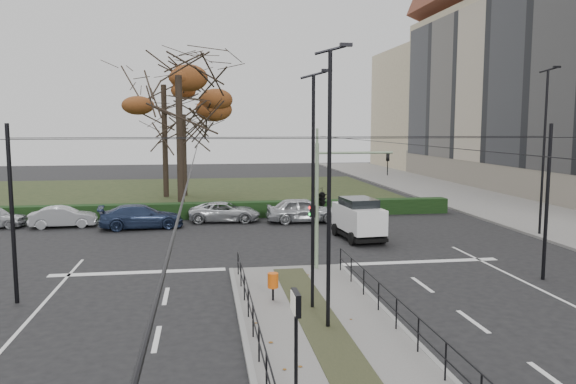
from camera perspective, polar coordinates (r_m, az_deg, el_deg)
name	(u,v)px	position (r m, az deg, el deg)	size (l,w,h in m)	color
ground	(309,308)	(18.71, 2.12, -11.69)	(140.00, 140.00, 0.00)	black
median_island	(325,334)	(16.38, 3.80, -14.18)	(4.40, 15.00, 0.14)	slate
sidewalk_east	(488,203)	(45.21, 19.63, -1.06)	(8.00, 90.00, 0.14)	slate
park	(173,193)	(49.85, -11.62, -0.13)	(38.00, 26.00, 0.10)	#222D16
hedge	(162,211)	(36.54, -12.71, -1.93)	(38.00, 1.00, 1.00)	black
median_railing	(326,304)	(15.99, 3.90, -11.27)	(4.14, 13.24, 0.92)	black
catenary	(301,198)	(19.50, 1.28, -0.60)	(20.00, 34.00, 6.00)	black
traffic_light	(324,196)	(22.63, 3.68, -0.41)	(3.48, 1.95, 5.08)	gray
litter_bin	(273,281)	(18.84, -1.54, -9.01)	(0.36, 0.36, 0.92)	black
info_panel	(296,315)	(11.90, 0.80, -12.43)	(0.14, 0.62, 2.38)	black
streetlamp_median_near	(330,187)	(15.77, 4.26, 0.56)	(0.67, 0.14, 8.03)	black
streetlamp_median_far	(313,189)	(17.50, 2.60, 0.30)	(0.63, 0.13, 7.50)	black
streetlamp_sidewalk	(544,150)	(32.66, 24.58, 3.93)	(0.74, 0.15, 8.87)	black
parked_car_second	(63,217)	(35.32, -21.86, -2.36)	(1.30, 3.74, 1.23)	#ABAEB3
parked_car_third	(141,217)	(33.54, -14.68, -2.43)	(1.93, 4.75, 1.38)	#202D4B
parked_car_fourth	(225,212)	(34.91, -6.43, -2.02)	(2.02, 4.39, 1.22)	#ABAEB3
white_van	(358,218)	(29.46, 7.17, -2.61)	(2.15, 4.09, 2.18)	silver
rust_tree	(163,85)	(46.97, -12.54, 10.59)	(9.41, 9.41, 11.95)	black
bare_tree_center	(183,120)	(47.44, -10.60, 7.17)	(6.72, 6.72, 8.95)	black
bare_tree_near	(179,86)	(37.58, -11.06, 10.56)	(7.48, 7.48, 12.02)	black
parked_car_fifth	(303,210)	(34.45, 1.53, -1.83)	(1.81, 4.50, 1.53)	#ABAEB3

